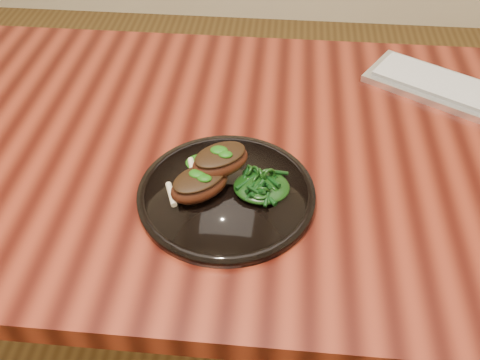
% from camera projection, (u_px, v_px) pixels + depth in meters
% --- Properties ---
extents(desk, '(1.60, 0.80, 0.75)m').
position_uv_depth(desk, '(247.00, 178.00, 1.03)').
color(desk, '#330B06').
rests_on(desk, ground).
extents(plate, '(0.29, 0.29, 0.02)m').
position_uv_depth(plate, '(226.00, 194.00, 0.87)').
color(plate, black).
rests_on(plate, desk).
extents(lamb_chop_front, '(0.12, 0.11, 0.04)m').
position_uv_depth(lamb_chop_front, '(199.00, 184.00, 0.84)').
color(lamb_chop_front, '#3A170B').
rests_on(lamb_chop_front, plate).
extents(lamb_chop_back, '(0.12, 0.11, 0.04)m').
position_uv_depth(lamb_chop_back, '(220.00, 160.00, 0.86)').
color(lamb_chop_back, '#3A170B').
rests_on(lamb_chop_back, plate).
extents(herb_smear, '(0.08, 0.05, 0.01)m').
position_uv_depth(herb_smear, '(209.00, 163.00, 0.91)').
color(herb_smear, '#0B3F06').
rests_on(herb_smear, plate).
extents(greens_heap, '(0.09, 0.09, 0.03)m').
position_uv_depth(greens_heap, '(262.00, 184.00, 0.85)').
color(greens_heap, black).
rests_on(greens_heap, plate).
extents(keyboard, '(0.44, 0.34, 0.02)m').
position_uv_depth(keyboard, '(475.00, 98.00, 1.06)').
color(keyboard, silver).
rests_on(keyboard, desk).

